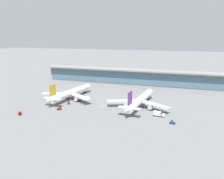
{
  "coord_description": "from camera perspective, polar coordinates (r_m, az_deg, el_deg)",
  "views": [
    {
      "loc": [
        56.09,
        -145.22,
        48.26
      ],
      "look_at": [
        0.0,
        20.52,
        7.06
      ],
      "focal_mm": 37.32,
      "sensor_mm": 36.0,
      "label": 1
    }
  ],
  "objects": [
    {
      "name": "ground_plane",
      "position": [
        162.99,
        -2.32,
        -3.98
      ],
      "size": [
        1200.0,
        1200.0,
        0.0
      ],
      "primitive_type": "plane",
      "color": "slate"
    },
    {
      "name": "airliner_left_stand",
      "position": [
        181.1,
        -10.14,
        -0.84
      ],
      "size": [
        44.03,
        57.63,
        15.35
      ],
      "color": "white",
      "rests_on": "ground"
    },
    {
      "name": "airliner_centre_stand",
      "position": [
        159.69,
        6.85,
        -2.63
      ],
      "size": [
        44.17,
        57.67,
        15.35
      ],
      "color": "white",
      "rests_on": "ground"
    },
    {
      "name": "service_truck_near_nose_yellow",
      "position": [
        177.59,
        -6.84,
        -2.04
      ],
      "size": [
        8.85,
        5.07,
        2.95
      ],
      "color": "yellow",
      "rests_on": "ground"
    },
    {
      "name": "service_truck_under_wing_red",
      "position": [
        169.57,
        -10.57,
        -3.21
      ],
      "size": [
        2.88,
        3.33,
        2.05
      ],
      "color": "#B21E1E",
      "rests_on": "ground"
    },
    {
      "name": "service_truck_mid_apron_red",
      "position": [
        157.98,
        -12.78,
        -4.55
      ],
      "size": [
        3.15,
        3.28,
        2.05
      ],
      "color": "#B21E1E",
      "rests_on": "ground"
    },
    {
      "name": "service_truck_by_tail_red",
      "position": [
        156.6,
        -21.67,
        -5.36
      ],
      "size": [
        5.39,
        6.09,
        2.7
      ],
      "color": "#B21E1E",
      "rests_on": "ground"
    },
    {
      "name": "service_truck_on_taxiway_white",
      "position": [
        144.29,
        11.28,
        -5.85
      ],
      "size": [
        7.5,
        3.08,
        3.1
      ],
      "color": "silver",
      "rests_on": "ground"
    },
    {
      "name": "service_truck_at_far_stand_blue",
      "position": [
        134.76,
        14.59,
        -7.79
      ],
      "size": [
        3.13,
        2.22,
        2.05
      ],
      "color": "#234C9E",
      "rests_on": "ground"
    },
    {
      "name": "terminal_building",
      "position": [
        233.45,
        4.51,
        3.24
      ],
      "size": [
        183.6,
        12.8,
        15.2
      ],
      "color": "#B2ADA3",
      "rests_on": "ground"
    },
    {
      "name": "safety_cone_alpha",
      "position": [
        167.27,
        -12.18,
        -3.71
      ],
      "size": [
        0.62,
        0.62,
        0.7
      ],
      "color": "orange",
      "rests_on": "ground"
    }
  ]
}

